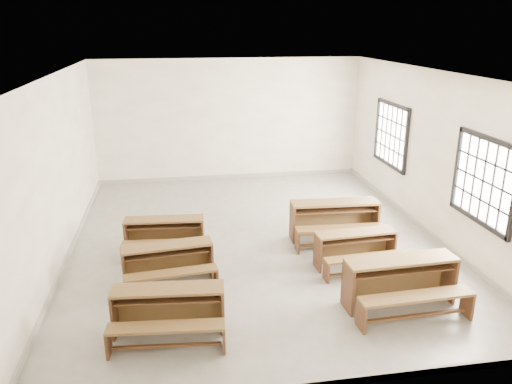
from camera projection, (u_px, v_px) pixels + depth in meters
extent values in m
plane|color=gray|center=(256.00, 240.00, 9.75)|extent=(8.50, 8.50, 0.00)
cube|color=white|center=(256.00, 75.00, 8.73)|extent=(7.00, 8.50, 0.05)
cube|color=white|center=(230.00, 120.00, 13.18)|extent=(7.00, 0.05, 3.20)
cube|color=white|center=(322.00, 264.00, 5.29)|extent=(7.00, 0.05, 3.20)
cube|color=white|center=(60.00, 170.00, 8.69)|extent=(0.05, 8.50, 3.20)
cube|color=white|center=(430.00, 154.00, 9.78)|extent=(0.05, 8.50, 3.20)
cube|color=gray|center=(231.00, 176.00, 13.68)|extent=(7.00, 0.04, 0.10)
cube|color=gray|center=(316.00, 384.00, 5.78)|extent=(7.00, 0.04, 0.10)
cube|color=gray|center=(70.00, 251.00, 9.19)|extent=(0.04, 8.50, 0.10)
cube|color=gray|center=(422.00, 227.00, 10.27)|extent=(0.04, 8.50, 0.10)
cube|color=white|center=(485.00, 181.00, 8.10)|extent=(0.02, 1.50, 1.30)
cube|color=black|center=(490.00, 139.00, 7.87)|extent=(0.06, 1.62, 0.08)
cube|color=black|center=(478.00, 220.00, 8.31)|extent=(0.06, 1.62, 0.08)
cube|color=black|center=(457.00, 168.00, 8.83)|extent=(0.06, 0.08, 1.46)
cube|color=white|center=(392.00, 135.00, 11.46)|extent=(0.02, 1.50, 1.30)
cube|color=black|center=(394.00, 105.00, 11.24)|extent=(0.06, 1.62, 0.08)
cube|color=black|center=(388.00, 164.00, 11.68)|extent=(0.06, 1.62, 0.08)
cube|color=black|center=(406.00, 142.00, 10.72)|extent=(0.06, 0.08, 1.46)
cube|color=black|center=(377.00, 128.00, 12.20)|extent=(0.06, 0.08, 1.46)
cube|color=brown|center=(168.00, 289.00, 6.65)|extent=(1.53, 0.51, 0.04)
cube|color=brown|center=(170.00, 304.00, 6.92)|extent=(1.50, 0.17, 0.64)
cube|color=#4A2B19|center=(114.00, 313.00, 6.71)|extent=(0.07, 0.38, 0.64)
cube|color=#4A2B19|center=(223.00, 309.00, 6.81)|extent=(0.07, 0.38, 0.64)
cube|color=#4A2B19|center=(168.00, 298.00, 6.68)|extent=(1.41, 0.40, 0.02)
cube|color=brown|center=(166.00, 327.00, 6.31)|extent=(1.52, 0.39, 0.04)
cube|color=#4A2B19|center=(108.00, 343.00, 6.32)|extent=(0.06, 0.26, 0.36)
cube|color=#4A2B19|center=(224.00, 338.00, 6.43)|extent=(0.06, 0.26, 0.36)
cube|color=#4A2B19|center=(167.00, 346.00, 6.40)|extent=(1.39, 0.17, 0.04)
cube|color=brown|center=(167.00, 245.00, 8.02)|extent=(1.48, 0.52, 0.04)
cube|color=brown|center=(167.00, 259.00, 8.27)|extent=(1.44, 0.20, 0.62)
cube|color=#4A2B19|center=(123.00, 269.00, 7.94)|extent=(0.08, 0.36, 0.62)
cube|color=#4A2B19|center=(211.00, 258.00, 8.30)|extent=(0.08, 0.36, 0.62)
cube|color=#4A2B19|center=(167.00, 253.00, 8.04)|extent=(1.36, 0.42, 0.02)
cube|color=brown|center=(171.00, 273.00, 7.70)|extent=(1.47, 0.41, 0.04)
cube|color=#4A2B19|center=(125.00, 290.00, 7.58)|extent=(0.06, 0.26, 0.34)
cube|color=#4A2B19|center=(216.00, 278.00, 7.94)|extent=(0.06, 0.26, 0.34)
cube|color=#4A2B19|center=(172.00, 289.00, 7.79)|extent=(1.34, 0.19, 0.04)
cube|color=brown|center=(164.00, 219.00, 9.10)|extent=(1.46, 0.47, 0.04)
cube|color=brown|center=(166.00, 232.00, 9.36)|extent=(1.44, 0.15, 0.61)
cube|color=#4A2B19|center=(126.00, 237.00, 9.15)|extent=(0.06, 0.36, 0.61)
cube|color=#4A2B19|center=(203.00, 234.00, 9.26)|extent=(0.06, 0.36, 0.61)
cube|color=#4A2B19|center=(164.00, 226.00, 9.13)|extent=(1.35, 0.38, 0.02)
cube|color=brown|center=(163.00, 243.00, 8.77)|extent=(1.45, 0.37, 0.04)
cube|color=#4A2B19|center=(123.00, 254.00, 8.78)|extent=(0.06, 0.25, 0.34)
cube|color=#4A2B19|center=(203.00, 251.00, 8.89)|extent=(0.06, 0.25, 0.34)
cube|color=#4A2B19|center=(163.00, 257.00, 8.86)|extent=(1.33, 0.15, 0.04)
cube|color=brown|center=(402.00, 260.00, 7.31)|extent=(1.68, 0.48, 0.04)
cube|color=brown|center=(393.00, 277.00, 7.60)|extent=(1.67, 0.11, 0.71)
cube|color=#4A2B19|center=(348.00, 288.00, 7.27)|extent=(0.06, 0.42, 0.71)
cube|color=#4A2B19|center=(448.00, 277.00, 7.59)|extent=(0.06, 0.42, 0.71)
cube|color=#4A2B19|center=(401.00, 269.00, 7.34)|extent=(1.55, 0.37, 0.02)
cube|color=brown|center=(417.00, 296.00, 6.94)|extent=(1.68, 0.36, 0.04)
cube|color=#4A2B19|center=(361.00, 317.00, 6.85)|extent=(0.05, 0.29, 0.40)
cube|color=#4A2B19|center=(467.00, 304.00, 7.16)|extent=(0.05, 0.29, 0.40)
cube|color=#4A2B19|center=(415.00, 316.00, 7.04)|extent=(1.54, 0.11, 0.04)
cube|color=brown|center=(356.00, 233.00, 8.56)|extent=(1.42, 0.43, 0.04)
cube|color=brown|center=(351.00, 246.00, 8.81)|extent=(1.40, 0.12, 0.60)
cube|color=#4A2B19|center=(318.00, 253.00, 8.52)|extent=(0.06, 0.35, 0.60)
cube|color=#4A2B19|center=(391.00, 246.00, 8.81)|extent=(0.06, 0.35, 0.60)
cube|color=#4A2B19|center=(356.00, 240.00, 8.59)|extent=(1.31, 0.34, 0.02)
cube|color=brown|center=(366.00, 257.00, 8.25)|extent=(1.41, 0.33, 0.04)
cube|color=#4A2B19|center=(326.00, 272.00, 8.17)|extent=(0.05, 0.25, 0.33)
cube|color=#4A2B19|center=(402.00, 263.00, 8.46)|extent=(0.05, 0.25, 0.33)
cube|color=#4A2B19|center=(365.00, 271.00, 8.34)|extent=(1.30, 0.12, 0.04)
cube|color=brown|center=(335.00, 202.00, 9.63)|extent=(1.72, 0.51, 0.04)
cube|color=brown|center=(332.00, 217.00, 9.93)|extent=(1.70, 0.13, 0.72)
cube|color=#4A2B19|center=(292.00, 223.00, 9.66)|extent=(0.06, 0.43, 0.72)
cube|color=#4A2B19|center=(375.00, 219.00, 9.84)|extent=(0.06, 0.43, 0.72)
cube|color=#4A2B19|center=(335.00, 210.00, 9.65)|extent=(1.59, 0.40, 0.02)
cube|color=brown|center=(342.00, 228.00, 9.24)|extent=(1.72, 0.38, 0.04)
cube|color=#4A2B19|center=(297.00, 241.00, 9.22)|extent=(0.06, 0.30, 0.40)
cube|color=#4A2B19|center=(384.00, 237.00, 9.40)|extent=(0.06, 0.30, 0.40)
cube|color=#4A2B19|center=(341.00, 244.00, 9.34)|extent=(1.58, 0.13, 0.04)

